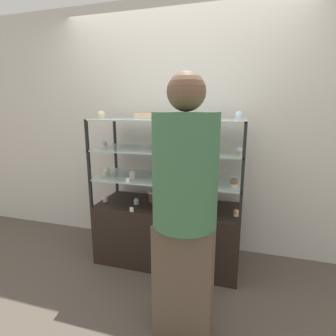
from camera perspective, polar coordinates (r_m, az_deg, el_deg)
name	(u,v)px	position (r m, az deg, el deg)	size (l,w,h in m)	color
ground_plane	(168,259)	(2.86, 0.00, -19.29)	(20.00, 20.00, 0.00)	brown
back_wall	(179,130)	(2.84, 2.42, 8.36)	(8.00, 0.05, 2.60)	silver
display_base	(168,233)	(2.71, 0.00, -13.96)	(1.39, 0.56, 0.59)	black
display_riser_lower	(168,179)	(2.51, 0.00, -2.48)	(1.39, 0.56, 0.28)	black
display_riser_middle	(168,151)	(2.46, 0.00, 3.77)	(1.39, 0.56, 0.28)	black
display_riser_upper	(168,121)	(2.43, 0.00, 10.24)	(1.39, 0.56, 0.28)	black
layer_cake_centerpiece	(157,196)	(2.69, -2.49, -6.05)	(0.17, 0.17, 0.11)	brown
sheet_cake_frosted	(146,115)	(2.53, -4.80, 11.37)	(0.20, 0.14, 0.07)	beige
cupcake_0	(105,199)	(2.75, -13.47, -6.57)	(0.05, 0.05, 0.06)	beige
cupcake_1	(136,201)	(2.63, -6.93, -7.20)	(0.05, 0.05, 0.06)	beige
cupcake_2	(166,206)	(2.50, -0.52, -8.19)	(0.05, 0.05, 0.06)	beige
cupcake_3	(200,210)	(2.42, 6.95, -9.01)	(0.05, 0.05, 0.06)	beige
cupcake_4	(236,213)	(2.41, 14.64, -9.40)	(0.05, 0.05, 0.06)	beige
price_tag_0	(132,209)	(2.45, -7.93, -8.94)	(0.04, 0.00, 0.04)	white
cupcake_5	(107,171)	(2.70, -13.21, -0.64)	(0.07, 0.07, 0.08)	beige
cupcake_6	(133,175)	(2.51, -7.73, -1.42)	(0.07, 0.07, 0.08)	beige
cupcake_7	(165,176)	(2.43, -0.67, -1.76)	(0.07, 0.07, 0.08)	beige
cupcake_8	(198,180)	(2.31, 6.63, -2.63)	(0.07, 0.07, 0.08)	white
cupcake_9	(234,183)	(2.28, 14.22, -3.12)	(0.07, 0.07, 0.08)	white
price_tag_1	(128,180)	(2.37, -8.75, -2.62)	(0.04, 0.00, 0.04)	white
cupcake_10	(104,144)	(2.65, -13.70, 5.07)	(0.05, 0.05, 0.07)	white
cupcake_11	(165,147)	(2.39, -0.73, 4.65)	(0.05, 0.05, 0.07)	beige
cupcake_12	(239,151)	(2.22, 15.13, 3.59)	(0.05, 0.05, 0.07)	#CCB28C
price_tag_2	(191,153)	(2.14, 5.11, 3.38)	(0.04, 0.00, 0.04)	white
cupcake_13	(101,115)	(2.63, -14.32, 11.12)	(0.06, 0.06, 0.08)	beige
cupcake_14	(189,116)	(2.33, 4.51, 11.31)	(0.06, 0.06, 0.08)	white
cupcake_15	(239,116)	(2.19, 15.22, 10.84)	(0.06, 0.06, 0.08)	beige
price_tag_3	(173,118)	(2.15, 1.14, 10.89)	(0.04, 0.00, 0.04)	white
customer_figure	(185,206)	(1.66, 3.66, -8.23)	(0.40, 0.40, 1.72)	brown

